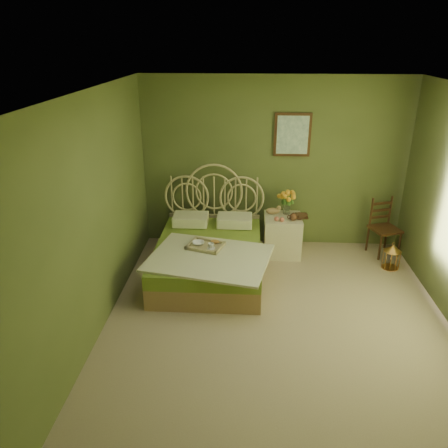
# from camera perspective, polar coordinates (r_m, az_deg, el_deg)

# --- Properties ---
(floor) EXTENTS (4.50, 4.50, 0.00)m
(floor) POSITION_cam_1_polar(r_m,az_deg,el_deg) (5.24, 6.96, -12.82)
(floor) COLOR tan
(floor) RESTS_ON ground
(ceiling) EXTENTS (4.50, 4.50, 0.00)m
(ceiling) POSITION_cam_1_polar(r_m,az_deg,el_deg) (4.28, 8.69, 16.66)
(ceiling) COLOR silver
(ceiling) RESTS_ON wall_back
(wall_back) EXTENTS (4.00, 0.00, 4.00)m
(wall_back) POSITION_cam_1_polar(r_m,az_deg,el_deg) (6.73, 6.47, 7.82)
(wall_back) COLOR #5C6736
(wall_back) RESTS_ON floor
(wall_left) EXTENTS (0.00, 4.50, 4.50)m
(wall_left) POSITION_cam_1_polar(r_m,az_deg,el_deg) (4.87, -16.42, 0.92)
(wall_left) COLOR #5C6736
(wall_left) RESTS_ON floor
(wall_art) EXTENTS (0.54, 0.04, 0.64)m
(wall_art) POSITION_cam_1_polar(r_m,az_deg,el_deg) (6.62, 8.93, 11.43)
(wall_art) COLOR #3C2210
(wall_art) RESTS_ON wall_back
(bed) EXTENTS (1.69, 2.13, 1.32)m
(bed) POSITION_cam_1_polar(r_m,az_deg,el_deg) (6.10, -1.93, -3.93)
(bed) COLOR #9E804F
(bed) RESTS_ON floor
(nightstand) EXTENTS (0.55, 0.55, 1.03)m
(nightstand) POSITION_cam_1_polar(r_m,az_deg,el_deg) (6.67, 7.67, -0.93)
(nightstand) COLOR beige
(nightstand) RESTS_ON floor
(chair) EXTENTS (0.49, 0.49, 0.87)m
(chair) POSITION_cam_1_polar(r_m,az_deg,el_deg) (7.04, 20.22, 0.12)
(chair) COLOR #3C2210
(chair) RESTS_ON floor
(birdcage) EXTENTS (0.24, 0.24, 0.36)m
(birdcage) POSITION_cam_1_polar(r_m,az_deg,el_deg) (6.71, 21.03, -4.02)
(birdcage) COLOR #D18F43
(birdcage) RESTS_ON floor
(book_lower) EXTENTS (0.18, 0.24, 0.02)m
(book_lower) POSITION_cam_1_polar(r_m,az_deg,el_deg) (6.60, 9.30, 1.04)
(book_lower) COLOR #381E0F
(book_lower) RESTS_ON nightstand
(book_upper) EXTENTS (0.25, 0.27, 0.02)m
(book_upper) POSITION_cam_1_polar(r_m,az_deg,el_deg) (6.59, 9.31, 1.20)
(book_upper) COLOR #472819
(book_upper) RESTS_ON nightstand
(cereal_bowl) EXTENTS (0.18, 0.18, 0.04)m
(cereal_bowl) POSITION_cam_1_polar(r_m,az_deg,el_deg) (5.86, -3.38, -2.51)
(cereal_bowl) COLOR white
(cereal_bowl) RESTS_ON bed
(coffee_cup) EXTENTS (0.10, 0.10, 0.08)m
(coffee_cup) POSITION_cam_1_polar(r_m,az_deg,el_deg) (5.74, -1.72, -2.87)
(coffee_cup) COLOR white
(coffee_cup) RESTS_ON bed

